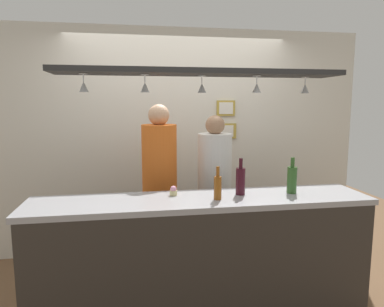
{
  "coord_description": "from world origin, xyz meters",
  "views": [
    {
      "loc": [
        -0.52,
        -2.98,
        1.75
      ],
      "look_at": [
        0.0,
        0.1,
        1.3
      ],
      "focal_mm": 32.76,
      "sensor_mm": 36.0,
      "label": 1
    }
  ],
  "objects_px": {
    "bottle_champagne_green": "(292,179)",
    "cupcake": "(173,191)",
    "picture_frame_upper_small": "(226,108)",
    "picture_frame_lower_pair": "(224,131)",
    "bottle_beer_amber_tall": "(218,187)",
    "person_left_orange_shirt": "(160,175)",
    "person_middle_white_patterned_shirt": "(215,180)",
    "bottle_wine_dark_red": "(240,180)"
  },
  "relations": [
    {
      "from": "person_left_orange_shirt",
      "to": "bottle_wine_dark_red",
      "type": "relative_size",
      "value": 5.8
    },
    {
      "from": "person_left_orange_shirt",
      "to": "picture_frame_upper_small",
      "type": "relative_size",
      "value": 7.91
    },
    {
      "from": "picture_frame_lower_pair",
      "to": "person_left_orange_shirt",
      "type": "bearing_deg",
      "value": -140.94
    },
    {
      "from": "person_middle_white_patterned_shirt",
      "to": "picture_frame_lower_pair",
      "type": "distance_m",
      "value": 0.84
    },
    {
      "from": "picture_frame_lower_pair",
      "to": "bottle_wine_dark_red",
      "type": "bearing_deg",
      "value": -98.91
    },
    {
      "from": "person_middle_white_patterned_shirt",
      "to": "bottle_champagne_green",
      "type": "relative_size",
      "value": 5.44
    },
    {
      "from": "person_middle_white_patterned_shirt",
      "to": "bottle_beer_amber_tall",
      "type": "distance_m",
      "value": 0.83
    },
    {
      "from": "person_left_orange_shirt",
      "to": "person_middle_white_patterned_shirt",
      "type": "distance_m",
      "value": 0.56
    },
    {
      "from": "cupcake",
      "to": "picture_frame_lower_pair",
      "type": "height_order",
      "value": "picture_frame_lower_pair"
    },
    {
      "from": "picture_frame_upper_small",
      "to": "picture_frame_lower_pair",
      "type": "bearing_deg",
      "value": 180.0
    },
    {
      "from": "bottle_champagne_green",
      "to": "cupcake",
      "type": "height_order",
      "value": "bottle_champagne_green"
    },
    {
      "from": "person_middle_white_patterned_shirt",
      "to": "bottle_wine_dark_red",
      "type": "distance_m",
      "value": 0.71
    },
    {
      "from": "bottle_champagne_green",
      "to": "picture_frame_lower_pair",
      "type": "relative_size",
      "value": 1.0
    },
    {
      "from": "bottle_beer_amber_tall",
      "to": "bottle_champagne_green",
      "type": "bearing_deg",
      "value": 7.88
    },
    {
      "from": "bottle_beer_amber_tall",
      "to": "picture_frame_lower_pair",
      "type": "distance_m",
      "value": 1.56
    },
    {
      "from": "cupcake",
      "to": "picture_frame_lower_pair",
      "type": "relative_size",
      "value": 0.26
    },
    {
      "from": "bottle_champagne_green",
      "to": "picture_frame_lower_pair",
      "type": "bearing_deg",
      "value": 99.2
    },
    {
      "from": "bottle_wine_dark_red",
      "to": "cupcake",
      "type": "distance_m",
      "value": 0.55
    },
    {
      "from": "person_left_orange_shirt",
      "to": "cupcake",
      "type": "height_order",
      "value": "person_left_orange_shirt"
    },
    {
      "from": "cupcake",
      "to": "picture_frame_upper_small",
      "type": "xyz_separation_m",
      "value": [
        0.78,
        1.29,
        0.65
      ]
    },
    {
      "from": "bottle_champagne_green",
      "to": "bottle_beer_amber_tall",
      "type": "bearing_deg",
      "value": -172.12
    },
    {
      "from": "picture_frame_lower_pair",
      "to": "picture_frame_upper_small",
      "type": "distance_m",
      "value": 0.27
    },
    {
      "from": "person_left_orange_shirt",
      "to": "bottle_beer_amber_tall",
      "type": "xyz_separation_m",
      "value": [
        0.39,
        -0.8,
        0.06
      ]
    },
    {
      "from": "person_left_orange_shirt",
      "to": "picture_frame_lower_pair",
      "type": "xyz_separation_m",
      "value": [
        0.82,
        0.67,
        0.37
      ]
    },
    {
      "from": "cupcake",
      "to": "picture_frame_lower_pair",
      "type": "xyz_separation_m",
      "value": [
        0.76,
        1.29,
        0.38
      ]
    },
    {
      "from": "person_left_orange_shirt",
      "to": "person_middle_white_patterned_shirt",
      "type": "relative_size",
      "value": 1.07
    },
    {
      "from": "bottle_beer_amber_tall",
      "to": "picture_frame_upper_small",
      "type": "distance_m",
      "value": 1.64
    },
    {
      "from": "person_left_orange_shirt",
      "to": "bottle_beer_amber_tall",
      "type": "bearing_deg",
      "value": -64.16
    },
    {
      "from": "bottle_beer_amber_tall",
      "to": "person_left_orange_shirt",
      "type": "bearing_deg",
      "value": 115.84
    },
    {
      "from": "person_middle_white_patterned_shirt",
      "to": "picture_frame_upper_small",
      "type": "height_order",
      "value": "picture_frame_upper_small"
    },
    {
      "from": "person_middle_white_patterned_shirt",
      "to": "bottle_champagne_green",
      "type": "xyz_separation_m",
      "value": [
        0.49,
        -0.71,
        0.14
      ]
    },
    {
      "from": "person_middle_white_patterned_shirt",
      "to": "cupcake",
      "type": "height_order",
      "value": "person_middle_white_patterned_shirt"
    },
    {
      "from": "person_left_orange_shirt",
      "to": "cupcake",
      "type": "bearing_deg",
      "value": -84.11
    },
    {
      "from": "bottle_wine_dark_red",
      "to": "picture_frame_upper_small",
      "type": "bearing_deg",
      "value": 80.25
    },
    {
      "from": "bottle_wine_dark_red",
      "to": "person_left_orange_shirt",
      "type": "bearing_deg",
      "value": 131.39
    },
    {
      "from": "picture_frame_upper_small",
      "to": "bottle_champagne_green",
      "type": "bearing_deg",
      "value": -81.63
    },
    {
      "from": "bottle_champagne_green",
      "to": "picture_frame_lower_pair",
      "type": "distance_m",
      "value": 1.43
    },
    {
      "from": "person_middle_white_patterned_shirt",
      "to": "bottle_champagne_green",
      "type": "height_order",
      "value": "person_middle_white_patterned_shirt"
    },
    {
      "from": "picture_frame_upper_small",
      "to": "bottle_beer_amber_tall",
      "type": "bearing_deg",
      "value": -107.07
    },
    {
      "from": "cupcake",
      "to": "person_left_orange_shirt",
      "type": "bearing_deg",
      "value": 95.89
    },
    {
      "from": "bottle_wine_dark_red",
      "to": "picture_frame_lower_pair",
      "type": "distance_m",
      "value": 1.4
    },
    {
      "from": "bottle_champagne_green",
      "to": "cupcake",
      "type": "relative_size",
      "value": 3.85
    }
  ]
}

